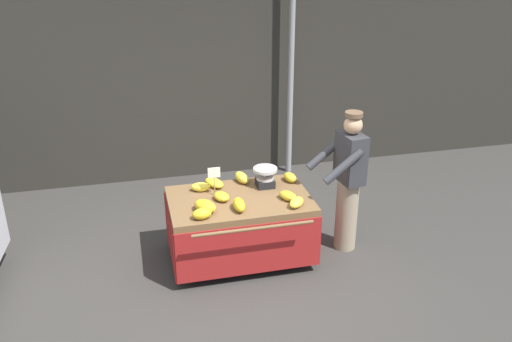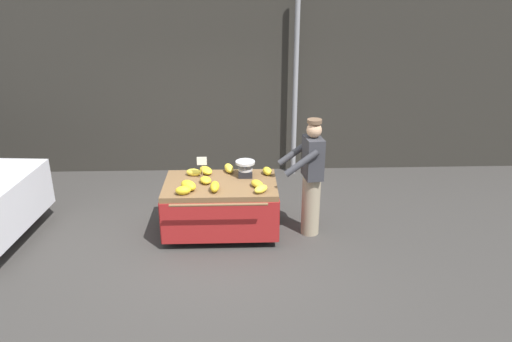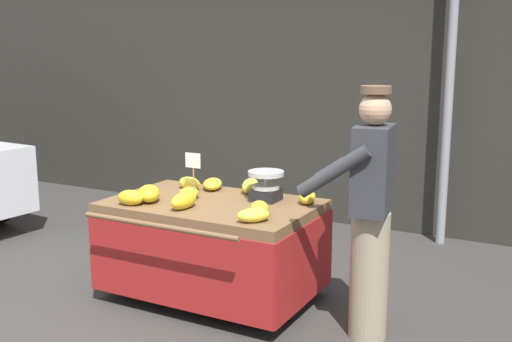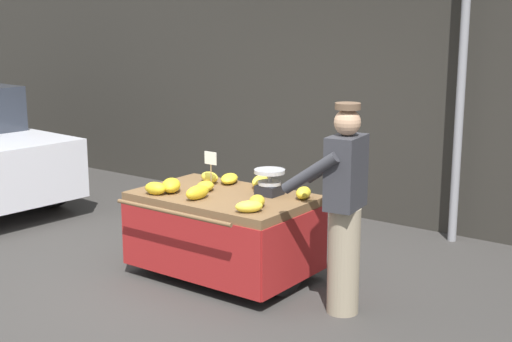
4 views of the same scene
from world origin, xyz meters
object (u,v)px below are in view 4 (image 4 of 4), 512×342
banana_cart (223,217)px  price_sign (211,161)px  banana_bunch_4 (197,192)px  banana_bunch_9 (171,185)px  banana_bunch_5 (229,179)px  banana_bunch_8 (210,177)px  banana_bunch_3 (257,201)px  banana_bunch_0 (249,206)px  weighing_scale (270,182)px  banana_bunch_6 (205,186)px  banana_bunch_2 (155,188)px  banana_bunch_1 (260,181)px  vendor_person (343,209)px  street_pole (461,87)px  banana_bunch_7 (303,193)px

banana_cart → price_sign: (-0.26, 0.14, 0.47)m
banana_bunch_4 → banana_bunch_9: 0.36m
banana_bunch_4 → banana_bunch_5: (-0.16, 0.65, -0.02)m
banana_bunch_4 → banana_bunch_8: size_ratio=1.22×
banana_bunch_3 → banana_bunch_0: bearing=-75.5°
weighing_scale → banana_bunch_4: (-0.42, -0.50, -0.06)m
banana_bunch_6 → banana_bunch_2: bearing=-126.6°
banana_bunch_1 → banana_bunch_9: 0.84m
banana_bunch_3 → vendor_person: bearing=9.2°
street_pole → banana_bunch_5: 2.59m
weighing_scale → banana_bunch_9: 0.90m
banana_bunch_4 → banana_bunch_5: size_ratio=0.92×
banana_cart → banana_bunch_8: bearing=144.8°
banana_bunch_1 → banana_bunch_3: size_ratio=1.17×
weighing_scale → banana_bunch_8: weighing_scale is taller
street_pole → banana_bunch_1: (-1.18, -1.90, -0.81)m
weighing_scale → banana_bunch_1: weighing_scale is taller
banana_bunch_2 → vendor_person: (1.75, 0.33, 0.02)m
street_pole → banana_bunch_4: 3.03m
banana_bunch_7 → banana_bunch_9: 1.22m
weighing_scale → vendor_person: 0.96m
banana_bunch_5 → vendor_person: bearing=-15.8°
banana_bunch_8 → banana_bunch_9: bearing=-93.1°
banana_cart → banana_bunch_3: 0.61m
banana_bunch_8 → banana_bunch_1: bearing=14.2°
street_pole → price_sign: street_pole is taller
banana_cart → banana_bunch_7: (0.68, 0.29, 0.27)m
banana_cart → banana_bunch_5: banana_bunch_5 is taller
vendor_person → price_sign: bearing=173.0°
weighing_scale → banana_bunch_3: bearing=-68.7°
street_pole → banana_bunch_3: (-0.78, -2.49, -0.81)m
street_pole → banana_bunch_1: bearing=-121.7°
banana_cart → vendor_person: size_ratio=0.94×
banana_cart → vendor_person: (1.27, -0.05, 0.30)m
price_sign → banana_bunch_9: bearing=-114.3°
banana_bunch_1 → banana_bunch_3: 0.71m
banana_bunch_8 → banana_bunch_4: bearing=-59.3°
banana_bunch_1 → banana_bunch_8: banana_bunch_1 is taller
banana_bunch_4 → banana_bunch_6: 0.30m
banana_bunch_3 → banana_bunch_6: size_ratio=1.07×
price_sign → banana_bunch_0: bearing=-30.7°
banana_cart → banana_bunch_8: banana_bunch_8 is taller
banana_bunch_4 → vendor_person: bearing=9.5°
banana_bunch_3 → vendor_person: vendor_person is taller
banana_cart → banana_bunch_0: size_ratio=6.97×
banana_cart → banana_bunch_9: banana_bunch_9 is taller
banana_bunch_5 → weighing_scale: bearing=-14.1°
street_pole → weighing_scale: size_ratio=11.83×
street_pole → banana_bunch_5: street_pole is taller
banana_bunch_7 → price_sign: bearing=-170.8°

